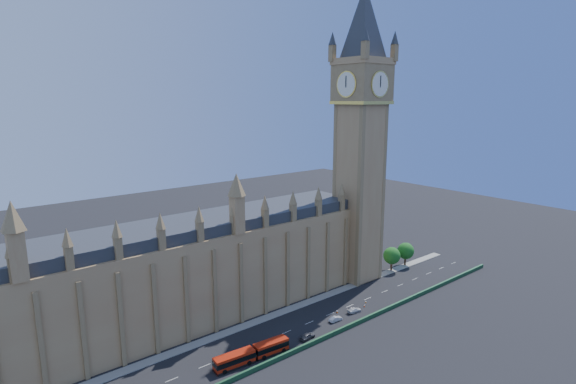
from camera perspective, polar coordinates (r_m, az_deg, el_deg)
ground at (r=124.78m, az=1.28°, el=-16.80°), size 400.00×400.00×0.00m
palace_westminster at (r=123.75m, az=-14.56°, el=-10.35°), size 120.00×20.00×28.00m
elizabeth_tower at (r=146.50m, az=9.27°, el=9.59°), size 20.59×20.59×105.00m
bridge_parapet at (r=118.66m, az=4.26°, el=-18.11°), size 160.00×0.60×1.20m
kerb_north at (r=131.27m, az=-1.51°, el=-15.24°), size 160.00×3.00×0.16m
tree_east_near at (r=164.01m, az=13.07°, el=-7.81°), size 6.00×6.00×8.50m
tree_east_far at (r=170.13m, az=14.74°, el=-7.18°), size 6.00×6.00×8.50m
red_bus at (r=110.84m, az=-4.59°, el=-19.79°), size 19.07×4.53×3.21m
car_grey at (r=119.34m, az=2.46°, el=-17.81°), size 4.63×2.15×1.53m
car_silver at (r=128.12m, az=6.06°, el=-15.72°), size 4.12×1.67×1.33m
car_white at (r=133.47m, az=8.43°, el=-14.62°), size 4.60×2.25×1.29m
cone_a at (r=132.67m, az=6.25°, el=-14.85°), size 0.54×0.54×0.80m
cone_b at (r=135.18m, az=8.04°, el=-14.40°), size 0.49×0.49×0.66m
cone_c at (r=139.67m, az=9.84°, el=-13.57°), size 0.51×0.51×0.64m
cone_d at (r=137.15m, az=9.69°, el=-14.05°), size 0.58×0.58×0.70m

